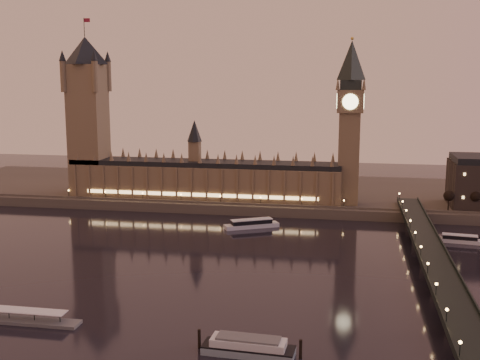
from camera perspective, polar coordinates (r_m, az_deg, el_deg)
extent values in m
plane|color=black|center=(279.92, -1.30, -8.17)|extent=(700.00, 700.00, 0.00)
cube|color=#423D35|center=(434.45, 6.98, -1.30)|extent=(560.00, 130.00, 6.00)
cube|color=brown|center=(399.16, -3.44, -0.19)|extent=(180.00, 26.00, 22.00)
cube|color=black|center=(397.15, -3.46, 1.60)|extent=(180.00, 22.00, 3.20)
cube|color=#FFCC7F|center=(387.40, -3.90, -1.41)|extent=(153.00, 0.25, 2.20)
cube|color=brown|center=(420.99, -14.16, 4.58)|extent=(22.00, 22.00, 88.00)
cone|color=black|center=(419.71, -14.47, 11.80)|extent=(31.68, 31.68, 18.00)
cylinder|color=black|center=(420.56, -14.56, 13.84)|extent=(0.44, 0.44, 12.00)
cube|color=maroon|center=(420.01, -14.31, 14.47)|extent=(4.00, 0.15, 2.50)
cube|color=brown|center=(385.13, 10.26, 2.01)|extent=(13.00, 13.00, 58.00)
cube|color=brown|center=(381.97, 10.42, 7.36)|extent=(16.00, 16.00, 14.00)
cylinder|color=#FFEAA5|center=(373.80, 10.42, 7.31)|extent=(9.60, 0.35, 9.60)
cylinder|color=#FFEAA5|center=(382.05, 9.19, 7.40)|extent=(0.35, 9.60, 9.60)
cube|color=black|center=(381.69, 10.47, 8.86)|extent=(13.00, 13.00, 6.00)
cone|color=black|center=(381.76, 10.54, 11.11)|extent=(17.68, 17.68, 24.00)
sphere|color=gold|center=(382.30, 10.60, 13.06)|extent=(2.00, 2.00, 2.00)
cube|color=black|center=(274.92, 17.99, -7.25)|extent=(13.00, 260.00, 2.00)
cube|color=black|center=(273.69, 16.69, -6.93)|extent=(0.60, 260.00, 1.00)
cube|color=black|center=(275.44, 19.31, -6.97)|extent=(0.60, 260.00, 1.00)
cylinder|color=black|center=(382.34, 19.35, -2.16)|extent=(0.70, 0.70, 9.29)
sphere|color=black|center=(381.41, 19.39, -1.45)|extent=(6.19, 6.19, 6.19)
cylinder|color=black|center=(384.89, 21.45, -2.21)|extent=(0.70, 0.70, 9.29)
sphere|color=black|center=(383.96, 21.50, -1.50)|extent=(6.19, 6.19, 6.19)
cube|color=silver|center=(347.89, 1.11, -4.36)|extent=(31.32, 20.78, 2.33)
cube|color=black|center=(347.33, 1.11, -3.98)|extent=(23.43, 15.86, 2.33)
cube|color=silver|center=(347.00, 1.11, -3.76)|extent=(24.12, 16.40, 0.42)
cube|color=silver|center=(337.87, 20.10, -5.43)|extent=(23.81, 8.62, 1.97)
cube|color=black|center=(337.38, 20.12, -5.11)|extent=(17.68, 6.84, 1.97)
cube|color=silver|center=(337.09, 20.13, -4.92)|extent=(18.17, 7.13, 0.36)
cube|color=#7D939F|center=(196.65, 0.80, -15.90)|extent=(29.53, 9.70, 2.37)
cube|color=black|center=(196.04, 0.80, -15.53)|extent=(29.53, 9.70, 0.46)
cube|color=silver|center=(195.44, 0.80, -15.15)|extent=(24.03, 8.51, 2.37)
cube|color=#595B5E|center=(194.80, 0.81, -14.75)|extent=(20.34, 7.41, 0.64)
cylinder|color=black|center=(200.55, -3.88, -14.78)|extent=(1.00, 1.00, 6.19)
cylinder|color=black|center=(194.20, 5.76, -15.67)|extent=(1.00, 1.00, 6.19)
cube|color=#595B5E|center=(232.75, -19.76, -12.44)|extent=(41.12, 6.85, 1.17)
cube|color=silver|center=(231.82, -20.03, -11.52)|extent=(33.29, 5.87, 0.29)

